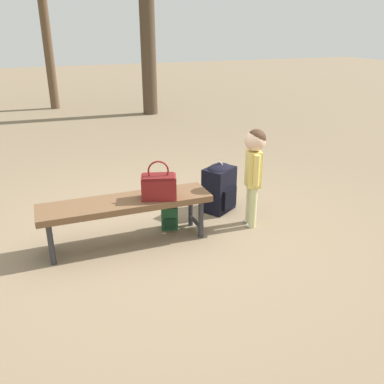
{
  "coord_description": "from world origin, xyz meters",
  "views": [
    {
      "loc": [
        -1.1,
        -3.53,
        1.94
      ],
      "look_at": [
        0.29,
        -0.11,
        0.45
      ],
      "focal_mm": 38.38,
      "sensor_mm": 36.0,
      "label": 1
    }
  ],
  "objects": [
    {
      "name": "ground_plane",
      "position": [
        0.0,
        0.0,
        0.0
      ],
      "size": [
        40.0,
        40.0,
        0.0
      ],
      "primitive_type": "plane",
      "color": "#7F6B51",
      "rests_on": "ground"
    },
    {
      "name": "park_bench",
      "position": [
        -0.36,
        -0.06,
        0.39
      ],
      "size": [
        1.61,
        0.43,
        0.45
      ],
      "color": "brown",
      "rests_on": "ground"
    },
    {
      "name": "handbag",
      "position": [
        -0.05,
        -0.13,
        0.58
      ],
      "size": [
        0.36,
        0.27,
        0.37
      ],
      "color": "maroon",
      "rests_on": "park_bench"
    },
    {
      "name": "backpack_small",
      "position": [
        0.12,
        0.08,
        0.14
      ],
      "size": [
        0.19,
        0.17,
        0.28
      ],
      "color": "#1E4C2D",
      "rests_on": "ground"
    },
    {
      "name": "backpack_large",
      "position": [
        0.79,
        0.31,
        0.29
      ],
      "size": [
        0.42,
        0.4,
        0.58
      ],
      "color": "black",
      "rests_on": "ground"
    },
    {
      "name": "child_standing",
      "position": [
        0.94,
        -0.16,
        0.68
      ],
      "size": [
        0.21,
        0.27,
        1.02
      ],
      "color": "#CCCC8C",
      "rests_on": "ground"
    }
  ]
}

